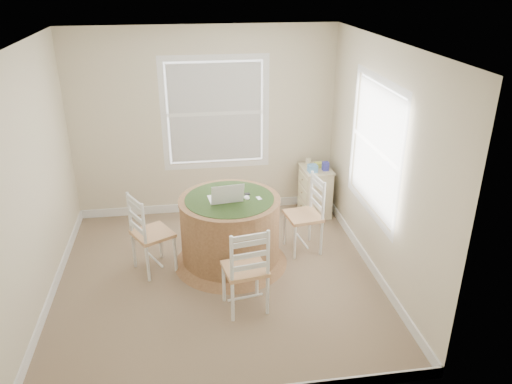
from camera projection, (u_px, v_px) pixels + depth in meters
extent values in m
cube|color=#8F715B|center=(218.00, 279.00, 5.70)|extent=(3.60, 3.60, 0.02)
cube|color=white|center=(209.00, 43.00, 4.63)|extent=(3.60, 3.60, 0.02)
cube|color=beige|center=(205.00, 124.00, 6.80)|extent=(3.60, 0.02, 2.60)
cube|color=beige|center=(233.00, 268.00, 3.53)|extent=(3.60, 0.02, 2.60)
cube|color=beige|center=(31.00, 184.00, 4.92)|extent=(0.02, 3.60, 2.60)
cube|color=beige|center=(381.00, 164.00, 5.41)|extent=(0.02, 3.60, 2.60)
cube|color=white|center=(208.00, 206.00, 7.29)|extent=(3.60, 0.02, 0.12)
cube|color=white|center=(54.00, 288.00, 5.43)|extent=(0.02, 3.60, 0.12)
cube|color=white|center=(368.00, 262.00, 5.92)|extent=(0.02, 3.60, 0.12)
cylinder|color=#A07147|center=(230.00, 228.00, 5.84)|extent=(1.15, 1.15, 0.75)
cone|color=#A07147|center=(231.00, 259.00, 6.01)|extent=(1.35, 1.35, 0.08)
cylinder|color=#A07147|center=(229.00, 200.00, 5.69)|extent=(1.17, 1.17, 0.03)
cylinder|color=#324C21|center=(229.00, 199.00, 5.68)|extent=(1.02, 1.02, 0.01)
cone|color=#324C21|center=(230.00, 203.00, 5.71)|extent=(1.13, 1.13, 0.10)
cube|color=white|center=(225.00, 199.00, 5.68)|extent=(0.39, 0.30, 0.02)
cube|color=silver|center=(225.00, 198.00, 5.67)|extent=(0.32, 0.18, 0.00)
cube|color=black|center=(228.00, 194.00, 5.48)|extent=(0.37, 0.11, 0.24)
ellipsoid|color=white|center=(247.00, 198.00, 5.68)|extent=(0.09, 0.12, 0.04)
cube|color=#B7BABF|center=(259.00, 199.00, 5.68)|extent=(0.06, 0.10, 0.02)
cube|color=black|center=(247.00, 194.00, 5.78)|extent=(0.07, 0.06, 0.02)
cube|color=beige|center=(315.00, 192.00, 7.08)|extent=(0.39, 0.52, 0.68)
cube|color=beige|center=(316.00, 169.00, 6.94)|extent=(0.42, 0.55, 0.02)
cube|color=beige|center=(303.00, 205.00, 7.14)|extent=(0.03, 0.42, 0.14)
cube|color=beige|center=(304.00, 192.00, 7.05)|extent=(0.03, 0.42, 0.14)
cube|color=beige|center=(304.00, 179.00, 6.97)|extent=(0.03, 0.42, 0.14)
cube|color=#609FDD|center=(313.00, 168.00, 6.81)|extent=(0.13, 0.13, 0.10)
cube|color=#D8E651|center=(320.00, 165.00, 6.97)|extent=(0.16, 0.11, 0.06)
cube|color=#383AAA|center=(325.00, 166.00, 6.85)|extent=(0.08, 0.08, 0.12)
cylinder|color=beige|center=(309.00, 162.00, 7.04)|extent=(0.07, 0.07, 0.09)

